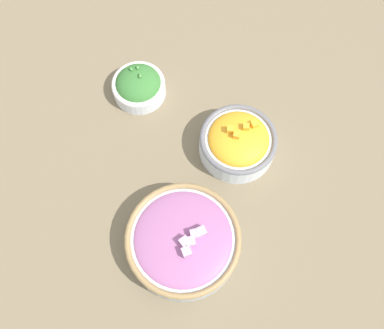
% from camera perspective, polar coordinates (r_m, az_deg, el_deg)
% --- Properties ---
extents(ground_plane, '(3.00, 3.00, 0.00)m').
position_cam_1_polar(ground_plane, '(0.91, 0.00, -0.70)').
color(ground_plane, '#75664C').
extents(bowl_squash, '(0.16, 0.16, 0.09)m').
position_cam_1_polar(bowl_squash, '(0.90, 6.13, 3.01)').
color(bowl_squash, silver).
rests_on(bowl_squash, ground_plane).
extents(bowl_red_onion, '(0.22, 0.22, 0.08)m').
position_cam_1_polar(bowl_red_onion, '(0.83, -1.18, -10.08)').
color(bowl_red_onion, '#B2C1CC').
rests_on(bowl_red_onion, ground_plane).
extents(bowl_broccoli, '(0.12, 0.12, 0.07)m').
position_cam_1_polar(bowl_broccoli, '(0.98, -7.13, 10.39)').
color(bowl_broccoli, silver).
rests_on(bowl_broccoli, ground_plane).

